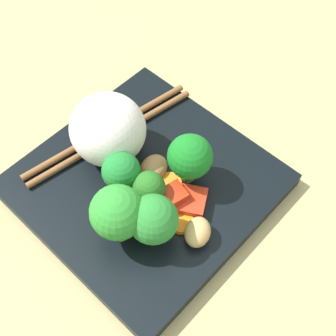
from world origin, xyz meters
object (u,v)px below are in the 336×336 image
object	(u,v)px
chopstick_pair	(110,133)
square_plate	(146,184)
carrot_slice_1	(155,216)
rice_mound	(108,129)
broccoli_floret_4	(118,213)

from	to	relation	value
chopstick_pair	square_plate	bearing A→B (deg)	87.93
square_plate	carrot_slice_1	size ratio (longest dim) A/B	11.59
square_plate	chopstick_pair	size ratio (longest dim) A/B	1.10
square_plate	carrot_slice_1	distance (cm)	4.97
square_plate	rice_mound	bearing A→B (deg)	90.19
carrot_slice_1	rice_mound	bearing A→B (deg)	75.54
broccoli_floret_4	chopstick_pair	world-z (taller)	broccoli_floret_4
broccoli_floret_4	chopstick_pair	bearing A→B (deg)	53.61
square_plate	broccoli_floret_4	size ratio (longest dim) A/B	3.38
carrot_slice_1	square_plate	bearing A→B (deg)	58.29
rice_mound	chopstick_pair	distance (cm)	4.27
square_plate	broccoli_floret_4	xyz separation A→B (cm)	(-6.23, -2.86, 5.32)
carrot_slice_1	chopstick_pair	world-z (taller)	chopstick_pair
broccoli_floret_4	chopstick_pair	xyz separation A→B (cm)	(7.61, 10.32, -4.01)
square_plate	rice_mound	distance (cm)	7.49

